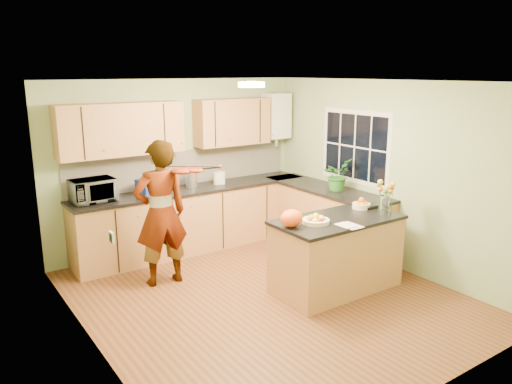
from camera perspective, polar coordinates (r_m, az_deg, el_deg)
floor at (r=6.06m, az=1.15°, el=-11.85°), size 4.50×4.50×0.00m
ceiling at (r=5.46m, az=1.28°, el=12.52°), size 4.00×4.50×0.02m
wall_back at (r=7.53m, az=-8.88°, el=3.12°), size 4.00×0.02×2.50m
wall_front at (r=4.11m, az=20.04°, el=-6.57°), size 4.00×0.02×2.50m
wall_left at (r=4.79m, az=-18.63°, el=-3.59°), size 0.02×4.50×2.50m
wall_right at (r=6.97m, az=14.68°, el=1.98°), size 0.02×4.50×2.50m
back_counter at (r=7.49m, az=-6.96°, el=-3.00°), size 3.64×0.62×0.94m
right_counter at (r=7.52m, az=7.92°, el=-2.98°), size 0.62×2.24×0.94m
splashback at (r=7.57m, az=-8.13°, el=2.82°), size 3.60×0.02×0.52m
upper_cabinets at (r=7.22m, az=-9.72°, el=7.45°), size 3.20×0.34×0.70m
boiler at (r=8.19m, az=2.33°, el=8.69°), size 0.40×0.30×0.86m
window_right at (r=7.31m, az=11.23°, el=5.09°), size 0.01×1.30×1.05m
light_switch at (r=4.23m, az=-16.18°, el=-4.98°), size 0.02×0.09×0.09m
ceiling_lamp at (r=5.71m, az=-0.53°, el=12.18°), size 0.30×0.30×0.07m
peninsula_island at (r=6.17m, az=9.18°, el=-6.98°), size 1.57×0.81×0.90m
fruit_dish at (r=5.79m, az=6.85°, el=-3.13°), size 0.32×0.32×0.11m
orange_bowl at (r=6.49m, az=11.95°, el=-1.36°), size 0.23×0.23×0.13m
flower_vase at (r=6.25m, az=14.58°, el=0.50°), size 0.27×0.27×0.50m
orange_bag at (r=5.61m, az=4.09°, el=-3.02°), size 0.33×0.31×0.20m
papers at (r=5.76m, az=10.69°, el=-3.78°), size 0.20×0.27×0.01m
violinist at (r=6.23m, az=-10.83°, el=-2.42°), size 0.69×0.48×1.82m
violin at (r=5.99m, az=-8.46°, el=2.41°), size 0.66×0.57×0.16m
microwave at (r=6.84m, az=-18.15°, el=0.16°), size 0.57×0.40×0.30m
blue_box at (r=7.03m, az=-12.25°, el=0.58°), size 0.35×0.30×0.23m
kettle at (r=7.37m, az=-7.39°, el=1.50°), size 0.17×0.17×0.31m
jar_cream at (r=7.55m, az=-4.45°, el=1.56°), size 0.15×0.15×0.18m
jar_white at (r=7.57m, az=-4.02°, el=1.64°), size 0.16×0.16×0.19m
potted_plant at (r=7.20m, az=9.22°, el=1.96°), size 0.52×0.49×0.46m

